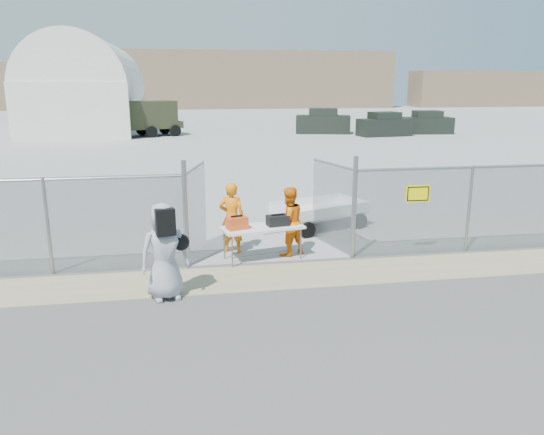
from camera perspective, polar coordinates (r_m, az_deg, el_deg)
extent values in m
plane|color=#474646|center=(10.92, 1.75, -8.19)|extent=(160.00, 160.00, 0.00)
cube|color=#9A9A9A|center=(52.09, -7.39, 9.66)|extent=(160.00, 80.00, 0.01)
cube|color=tan|center=(11.83, 0.80, -6.33)|extent=(44.00, 1.60, 0.01)
cube|color=#E9501C|center=(12.47, -3.80, -0.59)|extent=(0.54, 0.44, 0.29)
cube|color=black|center=(12.75, 0.63, -0.32)|extent=(0.57, 0.40, 0.25)
imported|color=orange|center=(13.25, -4.34, -0.04)|extent=(0.77, 0.63, 1.80)
imported|color=orange|center=(13.01, 1.79, -0.44)|extent=(1.03, 0.93, 1.72)
imported|color=#9A9BA8|center=(10.59, -11.49, -3.60)|extent=(1.07, 0.83, 1.95)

